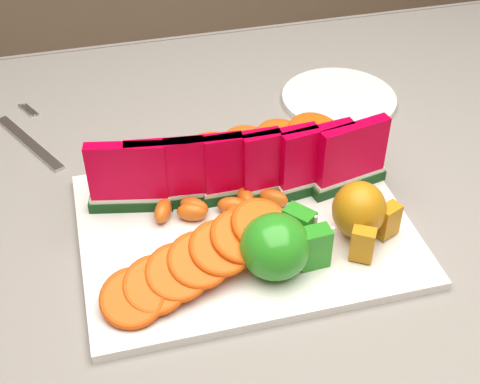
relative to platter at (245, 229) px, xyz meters
name	(u,v)px	position (x,y,z in m)	size (l,w,h in m)	color
table	(234,280)	(-0.01, 0.02, -0.11)	(1.40, 0.90, 0.75)	#4F2C1F
tablecloth	(234,247)	(-0.01, 0.02, -0.05)	(1.53, 1.03, 0.20)	gray
platter	(245,229)	(0.00, 0.00, 0.00)	(0.40, 0.30, 0.01)	silver
apple_cluster	(281,245)	(0.02, -0.08, 0.04)	(0.12, 0.10, 0.07)	#2F8A17
pear_cluster	(361,212)	(0.13, -0.05, 0.04)	(0.09, 0.09, 0.07)	#B79814
side_plate	(339,99)	(0.22, 0.25, 0.00)	(0.20, 0.20, 0.01)	silver
fork	(29,139)	(-0.26, 0.27, 0.00)	(0.09, 0.19, 0.00)	silver
watermelon_row	(242,169)	(0.01, 0.05, 0.05)	(0.39, 0.07, 0.10)	#0E360D
orange_fan_front	(199,260)	(-0.07, -0.07, 0.04)	(0.25, 0.14, 0.06)	#C95000
orange_fan_back	(231,152)	(0.01, 0.12, 0.03)	(0.33, 0.11, 0.05)	#C95000
tangerine_segments	(219,207)	(-0.03, 0.03, 0.02)	(0.18, 0.08, 0.02)	#FF591E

